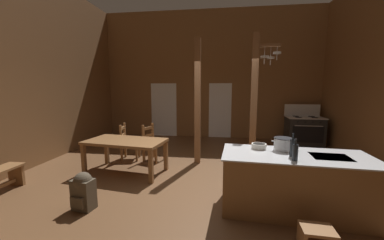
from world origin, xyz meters
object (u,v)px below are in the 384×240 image
(backpack, at_px, (83,190))
(bottle_short_on_counter, at_px, (292,147))
(ladderback_chair_near_window, at_px, (128,142))
(mixing_bowl_on_counter, at_px, (259,146))
(step_stool, at_px, (317,238))
(ladderback_chair_by_post, at_px, (153,143))
(kitchen_island, at_px, (294,183))
(stove_range, at_px, (304,130))
(dining_table, at_px, (126,144))
(bottle_tall_on_counter, at_px, (295,152))
(stockpot_on_counter, at_px, (283,144))

(backpack, distance_m, bottle_short_on_counter, 3.23)
(ladderback_chair_near_window, relative_size, mixing_bowl_on_counter, 3.97)
(ladderback_chair_near_window, bearing_deg, step_stool, -39.97)
(backpack, height_order, bottle_short_on_counter, bottle_short_on_counter)
(ladderback_chair_by_post, bearing_deg, kitchen_island, -35.40)
(stove_range, distance_m, backpack, 6.74)
(stove_range, xyz_separation_m, bottle_short_on_counter, (-1.68, -4.42, 0.54))
(step_stool, bearing_deg, mixing_bowl_on_counter, 112.78)
(step_stool, xyz_separation_m, backpack, (-3.22, 0.51, 0.14))
(dining_table, distance_m, backpack, 1.59)
(bottle_tall_on_counter, bearing_deg, kitchen_island, 70.00)
(backpack, xyz_separation_m, stockpot_on_counter, (3.08, 0.62, 0.68))
(bottle_short_on_counter, bearing_deg, bottle_tall_on_counter, -96.13)
(dining_table, bearing_deg, step_stool, -32.74)
(kitchen_island, xyz_separation_m, ladderback_chair_near_window, (-3.54, 2.06, 0.01))
(bottle_short_on_counter, bearing_deg, dining_table, 158.15)
(bottle_tall_on_counter, bearing_deg, bottle_short_on_counter, 83.87)
(backpack, xyz_separation_m, mixing_bowl_on_counter, (2.72, 0.67, 0.62))
(stove_range, distance_m, dining_table, 5.75)
(step_stool, bearing_deg, ladderback_chair_near_window, 140.03)
(ladderback_chair_by_post, bearing_deg, step_stool, -45.75)
(ladderback_chair_near_window, distance_m, bottle_tall_on_counter, 4.20)
(kitchen_island, relative_size, dining_table, 1.23)
(stockpot_on_counter, bearing_deg, kitchen_island, -57.40)
(step_stool, distance_m, bottle_tall_on_counter, 1.04)
(stockpot_on_counter, bearing_deg, backpack, -168.69)
(ladderback_chair_near_window, height_order, backpack, ladderback_chair_near_window)
(kitchen_island, bearing_deg, bottle_tall_on_counter, -110.00)
(step_stool, distance_m, mixing_bowl_on_counter, 1.49)
(stockpot_on_counter, bearing_deg, mixing_bowl_on_counter, 170.96)
(stove_range, distance_m, step_stool, 5.47)
(kitchen_island, bearing_deg, stockpot_on_counter, 122.60)
(stove_range, xyz_separation_m, backpack, (-4.81, -4.72, -0.17))
(stove_range, height_order, ladderback_chair_by_post, stove_range)
(ladderback_chair_near_window, relative_size, stockpot_on_counter, 2.66)
(ladderback_chair_near_window, bearing_deg, stove_range, 23.69)
(stockpot_on_counter, bearing_deg, ladderback_chair_by_post, 146.24)
(ladderback_chair_near_window, relative_size, backpack, 1.59)
(step_stool, xyz_separation_m, stockpot_on_counter, (-0.13, 1.12, 0.81))
(stockpot_on_counter, bearing_deg, step_stool, -83.19)
(ladderback_chair_near_window, distance_m, ladderback_chair_by_post, 0.66)
(kitchen_island, xyz_separation_m, stove_range, (1.60, 4.32, 0.04))
(stove_range, xyz_separation_m, dining_table, (-4.80, -3.16, 0.17))
(stove_range, relative_size, ladderback_chair_by_post, 1.39)
(stove_range, relative_size, dining_table, 0.73)
(step_stool, bearing_deg, kitchen_island, 89.84)
(step_stool, height_order, backpack, backpack)
(bottle_tall_on_counter, bearing_deg, dining_table, 154.97)
(step_stool, xyz_separation_m, dining_table, (-3.21, 2.06, 0.47))
(step_stool, xyz_separation_m, mixing_bowl_on_counter, (-0.50, 1.18, 0.75))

